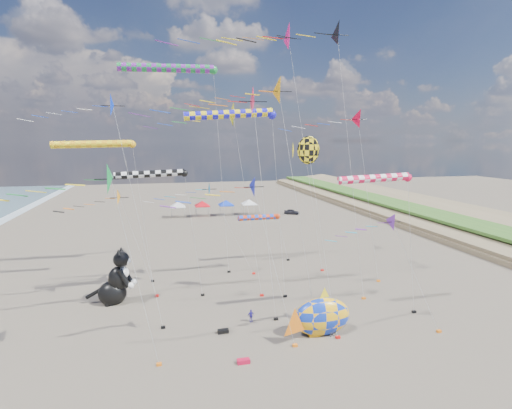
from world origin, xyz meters
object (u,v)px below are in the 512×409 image
object	(u,v)px
child_blue	(251,316)
fish_inflatable	(321,317)
cat_inflatable	(115,276)
child_green	(300,326)
person_adult	(333,326)
parked_car	(292,212)

from	to	relation	value
child_blue	fish_inflatable	bearing A→B (deg)	-50.62
cat_inflatable	child_green	bearing A→B (deg)	-21.74
cat_inflatable	child_blue	world-z (taller)	cat_inflatable
person_adult	cat_inflatable	bearing A→B (deg)	124.61
child_green	child_blue	xyz separation A→B (m)	(-3.59, 2.71, 0.04)
child_green	parked_car	xyz separation A→B (m)	(16.33, 51.00, 0.04)
person_adult	child_blue	world-z (taller)	person_adult
cat_inflatable	child_green	size ratio (longest dim) A/B	5.39
fish_inflatable	person_adult	world-z (taller)	fish_inflatable
fish_inflatable	child_blue	bearing A→B (deg)	144.94
cat_inflatable	person_adult	xyz separation A→B (m)	(17.76, -11.13, -1.94)
child_green	child_blue	bearing A→B (deg)	164.71
fish_inflatable	parked_car	bearing A→B (deg)	74.01
cat_inflatable	child_green	distance (m)	18.44
cat_inflatable	parked_car	size ratio (longest dim) A/B	1.69
cat_inflatable	parked_car	world-z (taller)	cat_inflatable
cat_inflatable	parked_car	xyz separation A→B (m)	(31.81, 41.23, -2.20)
child_green	parked_car	distance (m)	53.55
person_adult	child_green	xyz separation A→B (m)	(-2.28, 1.36, -0.30)
parked_car	child_blue	bearing A→B (deg)	-176.29
cat_inflatable	child_green	world-z (taller)	cat_inflatable
person_adult	child_blue	bearing A→B (deg)	121.95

